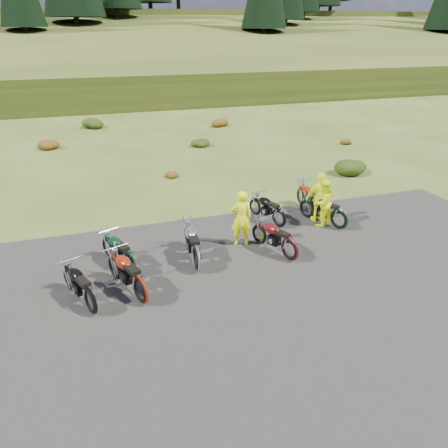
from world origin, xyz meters
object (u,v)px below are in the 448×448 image
object	(u,v)px
motorcycle_0	(92,314)
motorcycle_3	(197,271)
person_middle	(241,219)
motorcycle_7	(338,229)

from	to	relation	value
motorcycle_0	motorcycle_3	bearing A→B (deg)	-89.72
motorcycle_3	person_middle	distance (m)	2.37
motorcycle_0	motorcycle_7	distance (m)	9.04
motorcycle_3	motorcycle_7	world-z (taller)	motorcycle_3
motorcycle_3	motorcycle_7	size ratio (longest dim) A/B	1.05
motorcycle_3	person_middle	bearing A→B (deg)	-53.78
person_middle	motorcycle_0	bearing A→B (deg)	35.53
motorcycle_7	motorcycle_3	bearing A→B (deg)	77.65
motorcycle_0	person_middle	size ratio (longest dim) A/B	1.08
motorcycle_3	person_middle	world-z (taller)	person_middle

